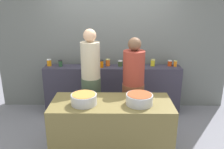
{
  "coord_description": "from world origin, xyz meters",
  "views": [
    {
      "loc": [
        0.03,
        -3.23,
        2.2
      ],
      "look_at": [
        0.0,
        0.35,
        1.05
      ],
      "focal_mm": 36.55,
      "sensor_mm": 36.0,
      "label": 1
    }
  ],
  "objects_px": {
    "preserve_jar_4": "(108,62)",
    "preserve_jar_8": "(153,63)",
    "preserve_jar_6": "(130,64)",
    "preserve_jar_7": "(136,63)",
    "cooking_pot_center": "(139,99)",
    "preserve_jar_5": "(120,63)",
    "preserve_jar_10": "(175,63)",
    "preserve_jar_0": "(49,63)",
    "cook_with_tongs": "(91,87)",
    "preserve_jar_9": "(170,63)",
    "preserve_jar_3": "(101,64)",
    "cooking_pot_left": "(84,99)",
    "preserve_jar_1": "(60,63)",
    "preserve_jar_2": "(84,63)",
    "cook_in_cap": "(133,92)"
  },
  "relations": [
    {
      "from": "preserve_jar_9",
      "to": "cooking_pot_left",
      "type": "height_order",
      "value": "preserve_jar_9"
    },
    {
      "from": "preserve_jar_4",
      "to": "preserve_jar_6",
      "type": "bearing_deg",
      "value": -5.77
    },
    {
      "from": "preserve_jar_5",
      "to": "preserve_jar_9",
      "type": "distance_m",
      "value": 0.99
    },
    {
      "from": "preserve_jar_10",
      "to": "cooking_pot_left",
      "type": "relative_size",
      "value": 0.33
    },
    {
      "from": "preserve_jar_9",
      "to": "cooking_pot_left",
      "type": "xyz_separation_m",
      "value": [
        -1.52,
        -1.54,
        -0.1
      ]
    },
    {
      "from": "preserve_jar_2",
      "to": "preserve_jar_4",
      "type": "height_order",
      "value": "preserve_jar_4"
    },
    {
      "from": "preserve_jar_5",
      "to": "preserve_jar_10",
      "type": "relative_size",
      "value": 0.99
    },
    {
      "from": "preserve_jar_5",
      "to": "preserve_jar_9",
      "type": "xyz_separation_m",
      "value": [
        0.99,
        0.03,
        -0.0
      ]
    },
    {
      "from": "preserve_jar_5",
      "to": "preserve_jar_10",
      "type": "height_order",
      "value": "preserve_jar_10"
    },
    {
      "from": "preserve_jar_7",
      "to": "preserve_jar_5",
      "type": "bearing_deg",
      "value": -174.87
    },
    {
      "from": "preserve_jar_8",
      "to": "cooking_pot_left",
      "type": "bearing_deg",
      "value": -127.51
    },
    {
      "from": "preserve_jar_7",
      "to": "cooking_pot_center",
      "type": "xyz_separation_m",
      "value": [
        -0.09,
        -1.53,
        -0.1
      ]
    },
    {
      "from": "preserve_jar_4",
      "to": "preserve_jar_7",
      "type": "relative_size",
      "value": 1.31
    },
    {
      "from": "preserve_jar_0",
      "to": "preserve_jar_8",
      "type": "xyz_separation_m",
      "value": [
        2.06,
        0.01,
        -0.0
      ]
    },
    {
      "from": "preserve_jar_0",
      "to": "preserve_jar_5",
      "type": "bearing_deg",
      "value": -0.77
    },
    {
      "from": "preserve_jar_10",
      "to": "cook_in_cap",
      "type": "distance_m",
      "value": 1.24
    },
    {
      "from": "preserve_jar_8",
      "to": "cooking_pot_left",
      "type": "distance_m",
      "value": 1.94
    },
    {
      "from": "preserve_jar_4",
      "to": "preserve_jar_10",
      "type": "xyz_separation_m",
      "value": [
        1.33,
        -0.03,
        -0.01
      ]
    },
    {
      "from": "preserve_jar_1",
      "to": "preserve_jar_9",
      "type": "height_order",
      "value": "preserve_jar_1"
    },
    {
      "from": "preserve_jar_2",
      "to": "cook_in_cap",
      "type": "distance_m",
      "value": 1.28
    },
    {
      "from": "preserve_jar_4",
      "to": "preserve_jar_8",
      "type": "distance_m",
      "value": 0.89
    },
    {
      "from": "cook_with_tongs",
      "to": "preserve_jar_9",
      "type": "bearing_deg",
      "value": 27.73
    },
    {
      "from": "preserve_jar_8",
      "to": "cook_with_tongs",
      "type": "height_order",
      "value": "cook_with_tongs"
    },
    {
      "from": "preserve_jar_6",
      "to": "preserve_jar_10",
      "type": "xyz_separation_m",
      "value": [
        0.9,
        0.01,
        0.0
      ]
    },
    {
      "from": "preserve_jar_0",
      "to": "preserve_jar_4",
      "type": "height_order",
      "value": "preserve_jar_4"
    },
    {
      "from": "preserve_jar_7",
      "to": "preserve_jar_3",
      "type": "bearing_deg",
      "value": -171.43
    },
    {
      "from": "preserve_jar_1",
      "to": "preserve_jar_9",
      "type": "xyz_separation_m",
      "value": [
        2.17,
        0.06,
        -0.01
      ]
    },
    {
      "from": "preserve_jar_2",
      "to": "preserve_jar_10",
      "type": "relative_size",
      "value": 1.01
    },
    {
      "from": "preserve_jar_5",
      "to": "preserve_jar_6",
      "type": "relative_size",
      "value": 1.05
    },
    {
      "from": "preserve_jar_7",
      "to": "preserve_jar_8",
      "type": "height_order",
      "value": "preserve_jar_8"
    },
    {
      "from": "preserve_jar_9",
      "to": "cook_in_cap",
      "type": "relative_size",
      "value": 0.07
    },
    {
      "from": "preserve_jar_9",
      "to": "cooking_pot_left",
      "type": "bearing_deg",
      "value": -134.59
    },
    {
      "from": "cooking_pot_left",
      "to": "cook_with_tongs",
      "type": "bearing_deg",
      "value": 88.24
    },
    {
      "from": "preserve_jar_8",
      "to": "cook_in_cap",
      "type": "height_order",
      "value": "cook_in_cap"
    },
    {
      "from": "preserve_jar_5",
      "to": "cooking_pot_left",
      "type": "relative_size",
      "value": 0.33
    },
    {
      "from": "preserve_jar_7",
      "to": "cook_in_cap",
      "type": "xyz_separation_m",
      "value": [
        -0.12,
        -0.85,
        -0.27
      ]
    },
    {
      "from": "preserve_jar_4",
      "to": "preserve_jar_9",
      "type": "bearing_deg",
      "value": 0.23
    },
    {
      "from": "preserve_jar_0",
      "to": "preserve_jar_8",
      "type": "height_order",
      "value": "preserve_jar_0"
    },
    {
      "from": "preserve_jar_6",
      "to": "cooking_pot_center",
      "type": "distance_m",
      "value": 1.49
    },
    {
      "from": "preserve_jar_0",
      "to": "preserve_jar_2",
      "type": "height_order",
      "value": "preserve_jar_0"
    },
    {
      "from": "preserve_jar_1",
      "to": "preserve_jar_6",
      "type": "distance_m",
      "value": 1.37
    },
    {
      "from": "preserve_jar_0",
      "to": "preserve_jar_5",
      "type": "distance_m",
      "value": 1.42
    },
    {
      "from": "preserve_jar_4",
      "to": "cooking_pot_center",
      "type": "bearing_deg",
      "value": -72.85
    },
    {
      "from": "preserve_jar_1",
      "to": "preserve_jar_5",
      "type": "xyz_separation_m",
      "value": [
        1.18,
        0.02,
        -0.0
      ]
    },
    {
      "from": "preserve_jar_8",
      "to": "preserve_jar_9",
      "type": "height_order",
      "value": "preserve_jar_8"
    },
    {
      "from": "preserve_jar_0",
      "to": "cook_in_cap",
      "type": "xyz_separation_m",
      "value": [
        1.61,
        -0.84,
        -0.28
      ]
    },
    {
      "from": "preserve_jar_7",
      "to": "preserve_jar_8",
      "type": "bearing_deg",
      "value": 0.22
    },
    {
      "from": "preserve_jar_3",
      "to": "cook_with_tongs",
      "type": "distance_m",
      "value": 0.72
    },
    {
      "from": "preserve_jar_4",
      "to": "cooking_pot_center",
      "type": "relative_size",
      "value": 0.37
    },
    {
      "from": "preserve_jar_0",
      "to": "preserve_jar_4",
      "type": "relative_size",
      "value": 0.98
    }
  ]
}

